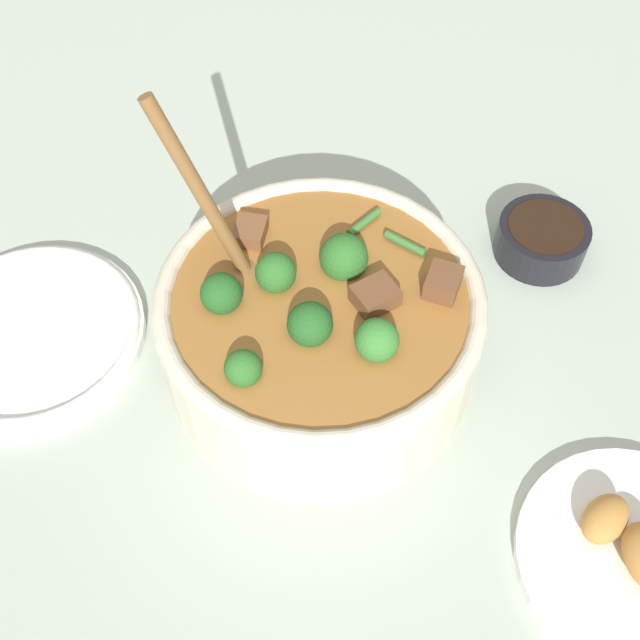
{
  "coord_description": "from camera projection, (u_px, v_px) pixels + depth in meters",
  "views": [
    {
      "loc": [
        -0.39,
        -0.09,
        0.62
      ],
      "look_at": [
        0.0,
        0.0,
        0.07
      ],
      "focal_mm": 45.0,
      "sensor_mm": 36.0,
      "label": 1
    }
  ],
  "objects": [
    {
      "name": "food_plate",
      "position": [
        637.0,
        558.0,
        0.61
      ],
      "size": [
        0.19,
        0.19,
        0.05
      ],
      "color": "white",
      "rests_on": "ground_plane"
    },
    {
      "name": "ground_plane",
      "position": [
        320.0,
        364.0,
        0.73
      ],
      "size": [
        4.0,
        4.0,
        0.0
      ],
      "primitive_type": "plane",
      "color": "#ADBCAD"
    },
    {
      "name": "empty_plate",
      "position": [
        31.0,
        333.0,
        0.74
      ],
      "size": [
        0.21,
        0.21,
        0.02
      ],
      "color": "white",
      "rests_on": "ground_plane"
    },
    {
      "name": "stew_bowl",
      "position": [
        320.0,
        325.0,
        0.68
      ],
      "size": [
        0.27,
        0.28,
        0.25
      ],
      "color": "beige",
      "rests_on": "ground_plane"
    },
    {
      "name": "condiment_bowl",
      "position": [
        542.0,
        238.0,
        0.79
      ],
      "size": [
        0.09,
        0.09,
        0.04
      ],
      "color": "black",
      "rests_on": "ground_plane"
    }
  ]
}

